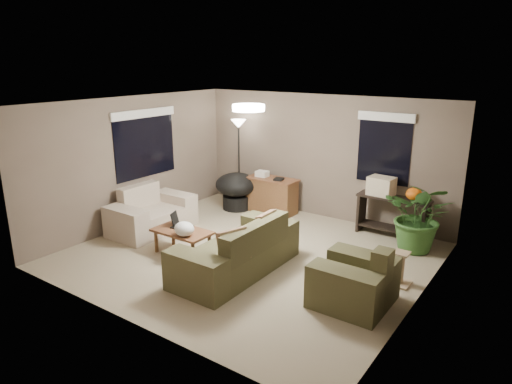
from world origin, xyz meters
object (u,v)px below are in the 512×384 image
Objects in this scene: console_table at (393,213)px; main_sofa at (239,254)px; loveseat at (151,215)px; floor_lamp at (239,134)px; houseplant at (420,224)px; cat_scratching_post at (400,270)px; armchair at (355,283)px; coffee_table at (182,234)px; papasan_chair at (236,188)px; desk at (272,195)px.

main_sofa is at bearing -116.76° from console_table.
floor_lamp reaches higher than loveseat.
loveseat reaches higher than console_table.
cat_scratching_post is (0.14, -1.37, -0.27)m from houseplant.
loveseat is 4.52m from console_table.
floor_lamp is (-3.46, -0.09, 1.16)m from console_table.
main_sofa is 2.20× the size of armchair.
console_table is 0.74m from houseplant.
armchair reaches higher than coffee_table.
console_table is 3.65m from floor_lamp.
armchair is 2.27m from houseplant.
main_sofa is 1.69× the size of console_table.
main_sofa reaches higher than coffee_table.
console_table is 1.95m from cat_scratching_post.
main_sofa is at bearing -154.74° from cat_scratching_post.
armchair is 4.40m from papasan_chair.
papasan_chair is at bearing 160.68° from cat_scratching_post.
desk is at bearing -177.30° from console_table.
main_sofa is 2.38m from cat_scratching_post.
cat_scratching_post is at bearing 25.26° from main_sofa.
coffee_table is 4.00m from houseplant.
houseplant is at bearing -5.30° from desk.
floor_lamp is at bearing 115.62° from papasan_chair.
floor_lamp is (-0.87, 2.73, 1.24)m from coffee_table.
desk is 3.70m from cat_scratching_post.
loveseat reaches higher than coffee_table.
loveseat is 1.60× the size of coffee_table.
console_table is at bearing 98.89° from armchair.
coffee_table is (1.28, -0.47, 0.06)m from loveseat.
houseplant reaches higher than console_table.
houseplant is (0.19, 2.26, 0.19)m from armchair.
cat_scratching_post is (2.15, 1.02, -0.08)m from main_sofa.
armchair is 0.77× the size of console_table.
console_table is at bearing 47.33° from coffee_table.
cat_scratching_post is at bearing 17.06° from coffee_table.
papasan_chair is 4.31m from cat_scratching_post.
loveseat is 4.64m from cat_scratching_post.
main_sofa is 1.77× the size of houseplant.
papasan_chair is at bearing -162.32° from desk.
main_sofa is at bearing -53.08° from floor_lamp.
main_sofa reaches higher than desk.
loveseat is at bearing -100.32° from floor_lamp.
papasan_chair is at bearing 74.62° from loveseat.
console_table is at bearing 145.53° from houseplant.
loveseat and armchair have the same top height.
houseplant is at bearing 23.25° from loveseat.
desk is 3.18m from houseplant.
coffee_table is 2.56m from papasan_chair.
armchair is 0.94× the size of papasan_chair.
loveseat is at bearing 175.55° from armchair.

